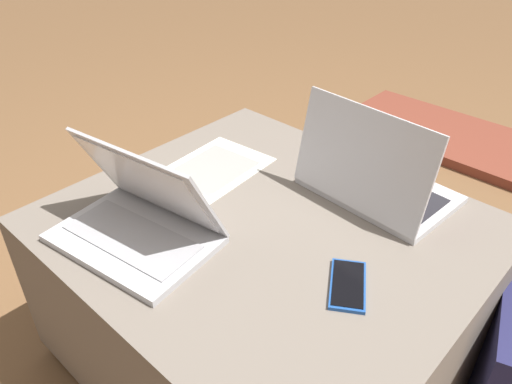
# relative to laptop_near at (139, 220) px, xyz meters

# --- Properties ---
(ground_plane) EXTENTS (14.00, 14.00, 0.00)m
(ground_plane) POSITION_rel_laptop_near_xyz_m (0.17, 0.22, -0.52)
(ground_plane) COLOR brown
(ottoman) EXTENTS (0.93, 0.83, 0.48)m
(ottoman) POSITION_rel_laptop_near_xyz_m (0.17, 0.22, -0.28)
(ottoman) COLOR #3D3832
(ottoman) RESTS_ON ground_plane
(laptop_near) EXTENTS (0.37, 0.28, 0.22)m
(laptop_near) POSITION_rel_laptop_near_xyz_m (0.00, 0.00, 0.00)
(laptop_near) COLOR #B7B7BC
(laptop_near) RESTS_ON ottoman
(laptop_far) EXTENTS (0.36, 0.26, 0.25)m
(laptop_far) POSITION_rel_laptop_near_xyz_m (0.29, 0.47, 0.00)
(laptop_far) COLOR silver
(laptop_far) RESTS_ON ottoman
(cell_phone) EXTENTS (0.13, 0.15, 0.01)m
(cell_phone) POSITION_rel_laptop_near_xyz_m (0.42, 0.18, -0.04)
(cell_phone) COLOR #1E4C9E
(cell_phone) RESTS_ON ottoman
(paper_sheet) EXTENTS (0.23, 0.31, 0.00)m
(paper_sheet) POSITION_rel_laptop_near_xyz_m (-0.09, 0.30, -0.05)
(paper_sheet) COLOR silver
(paper_sheet) RESTS_ON ottoman
(fireplace_hearth) EXTENTS (1.40, 0.50, 0.04)m
(fireplace_hearth) POSITION_rel_laptop_near_xyz_m (0.17, 1.79, -0.50)
(fireplace_hearth) COLOR brown
(fireplace_hearth) RESTS_ON ground_plane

